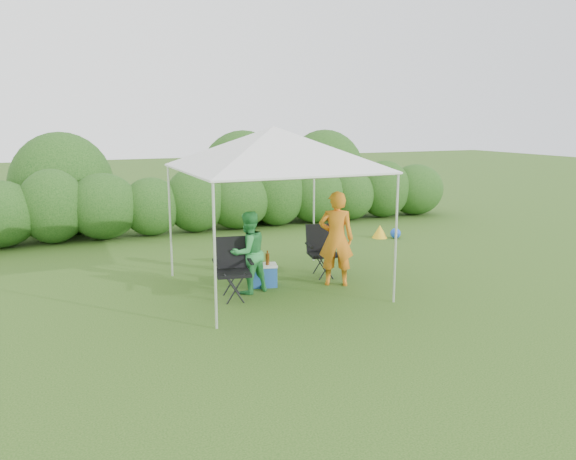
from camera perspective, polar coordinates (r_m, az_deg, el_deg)
name	(u,v)px	position (r m, az deg, el deg)	size (l,w,h in m)	color
ground	(285,296)	(9.58, -0.26, -6.70)	(70.00, 70.00, 0.00)	#395D1D
hedge	(200,201)	(15.00, -8.92, 2.93)	(15.61, 1.53, 1.80)	#2A551A
canopy	(274,148)	(9.59, -1.46, 8.31)	(3.10, 3.10, 2.83)	silver
chair_right	(322,247)	(10.71, 3.47, -1.74)	(0.68, 0.64, 0.97)	black
chair_left	(232,264)	(9.39, -5.70, -3.49)	(0.70, 0.66, 1.01)	black
man	(336,239)	(10.03, 4.91, -0.87)	(0.62, 0.41, 1.71)	orange
woman	(248,252)	(9.61, -4.05, -2.29)	(0.69, 0.54, 1.42)	green
cooler	(264,275)	(10.08, -2.49, -4.60)	(0.54, 0.45, 0.40)	#22529F
bottle	(267,258)	(9.98, -2.10, -2.82)	(0.07, 0.07, 0.26)	#592D0C
lawn_toy	(384,232)	(14.32, 9.72, -0.20)	(0.65, 0.54, 0.32)	yellow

